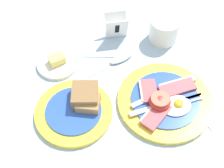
# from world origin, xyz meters

# --- Properties ---
(ground_plane) EXTENTS (3.00, 3.00, 0.00)m
(ground_plane) POSITION_xyz_m (0.00, 0.00, 0.00)
(ground_plane) COLOR #A3BCD1
(breakfast_plate) EXTENTS (0.23, 0.23, 0.04)m
(breakfast_plate) POSITION_xyz_m (0.05, 0.01, 0.01)
(breakfast_plate) COLOR yellow
(breakfast_plate) RESTS_ON ground_plane
(bread_plate) EXTENTS (0.18, 0.18, 0.05)m
(bread_plate) POSITION_xyz_m (-0.15, 0.06, 0.01)
(bread_plate) COLOR yellow
(bread_plate) RESTS_ON ground_plane
(sugar_cup) EXTENTS (0.08, 0.08, 0.07)m
(sugar_cup) POSITION_xyz_m (0.14, 0.22, 0.04)
(sugar_cup) COLOR white
(sugar_cup) RESTS_ON ground_plane
(butter_dish) EXTENTS (0.11, 0.11, 0.03)m
(butter_dish) POSITION_xyz_m (-0.17, 0.22, 0.01)
(butter_dish) COLOR silver
(butter_dish) RESTS_ON ground_plane
(number_card) EXTENTS (0.07, 0.05, 0.07)m
(number_card) POSITION_xyz_m (0.02, 0.27, 0.04)
(number_card) COLOR white
(number_card) RESTS_ON ground_plane
(teaspoon_by_saucer) EXTENTS (0.19, 0.08, 0.01)m
(teaspoon_by_saucer) POSITION_xyz_m (-0.12, 0.23, 0.01)
(teaspoon_by_saucer) COLOR silver
(teaspoon_by_saucer) RESTS_ON ground_plane
(teaspoon_stray) EXTENTS (0.19, 0.06, 0.01)m
(teaspoon_stray) POSITION_xyz_m (-0.02, 0.17, 0.01)
(teaspoon_stray) COLOR silver
(teaspoon_stray) RESTS_ON ground_plane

